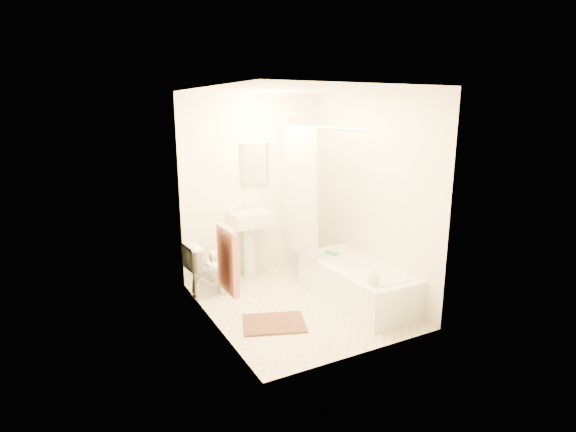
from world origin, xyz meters
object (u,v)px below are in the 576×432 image
toilet (213,268)px  soap_bottle (374,278)px  bath_mat (274,323)px  sink (250,242)px  bathtub (356,283)px

toilet → soap_bottle: bearing=-147.2°
bath_mat → sink: bearing=76.9°
toilet → bathtub: 1.71m
sink → bathtub: bearing=-58.9°
toilet → bath_mat: size_ratio=1.03×
bathtub → toilet: bearing=145.6°
toilet → sink: size_ratio=0.68×
sink → bathtub: size_ratio=0.63×
sink → toilet: bearing=-155.7°
toilet → bathtub: (1.41, -0.97, -0.11)m
bathtub → soap_bottle: 0.70m
bath_mat → soap_bottle: (0.90, -0.49, 0.51)m
bathtub → bath_mat: size_ratio=2.40×
sink → soap_bottle: 1.94m
bathtub → soap_bottle: size_ratio=8.94×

